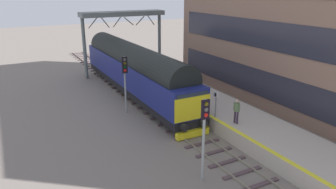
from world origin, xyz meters
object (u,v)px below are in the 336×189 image
platform_number_sign (216,101)px  waiting_passenger (237,109)px  diesel_locomotive (134,69)px  signal_post_near (204,130)px  signal_post_mid (125,77)px

platform_number_sign → waiting_passenger: 1.59m
diesel_locomotive → platform_number_sign: 10.06m
signal_post_near → diesel_locomotive: bearing=81.2°
diesel_locomotive → waiting_passenger: (2.48, -11.34, -0.50)m
waiting_passenger → diesel_locomotive: bearing=-1.2°
waiting_passenger → platform_number_sign: bearing=9.0°
signal_post_mid → platform_number_sign: 7.40m
diesel_locomotive → waiting_passenger: 11.62m
signal_post_near → waiting_passenger: size_ratio=2.70×
diesel_locomotive → waiting_passenger: bearing=-77.7°
diesel_locomotive → platform_number_sign: bearing=-79.3°
signal_post_mid → platform_number_sign: bearing=-55.9°
platform_number_sign → waiting_passenger: bearing=-67.4°
signal_post_near → signal_post_mid: 10.78m
signal_post_mid → waiting_passenger: bearing=-57.9°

